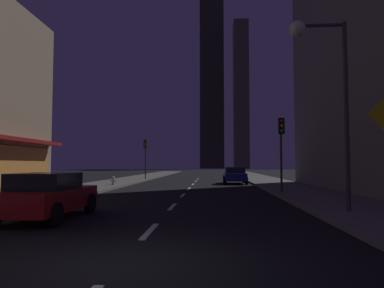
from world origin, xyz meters
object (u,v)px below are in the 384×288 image
at_px(traffic_light_near_right, 281,138).
at_px(street_lamp_right, 321,67).
at_px(car_parked_far, 235,175).
at_px(fire_hydrant_far_left, 113,181).
at_px(car_parked_near, 47,195).
at_px(traffic_light_far_left, 145,150).

bearing_deg(traffic_light_near_right, street_lamp_right, -90.89).
height_order(car_parked_far, fire_hydrant_far_left, car_parked_far).
distance_m(fire_hydrant_far_left, traffic_light_near_right, 13.45).
bearing_deg(car_parked_far, traffic_light_near_right, -80.29).
xyz_separation_m(car_parked_near, traffic_light_far_left, (-1.90, 26.41, 2.45)).
distance_m(car_parked_near, traffic_light_far_left, 26.59).
xyz_separation_m(car_parked_far, street_lamp_right, (1.78, -18.85, 4.33)).
distance_m(car_parked_near, fire_hydrant_far_left, 15.81).
bearing_deg(traffic_light_far_left, car_parked_near, -85.89).
distance_m(car_parked_far, street_lamp_right, 19.43).
xyz_separation_m(traffic_light_near_right, street_lamp_right, (-0.12, -7.75, 1.87)).
distance_m(car_parked_near, traffic_light_near_right, 13.06).
bearing_deg(traffic_light_near_right, car_parked_far, 99.71).
relative_size(car_parked_far, street_lamp_right, 0.64).
bearing_deg(car_parked_near, car_parked_far, 70.34).
relative_size(fire_hydrant_far_left, traffic_light_far_left, 0.16).
bearing_deg(car_parked_far, fire_hydrant_far_left, -154.57).
distance_m(car_parked_far, fire_hydrant_far_left, 10.52).
distance_m(car_parked_far, traffic_light_far_left, 11.31).
distance_m(fire_hydrant_far_left, traffic_light_far_left, 11.13).
height_order(car_parked_far, traffic_light_near_right, traffic_light_near_right).
distance_m(traffic_light_near_right, street_lamp_right, 7.97).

